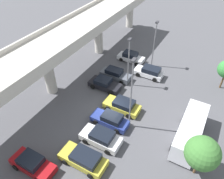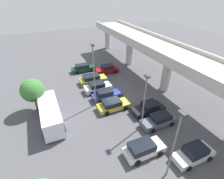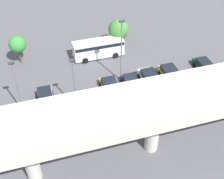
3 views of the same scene
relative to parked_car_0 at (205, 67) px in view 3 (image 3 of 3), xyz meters
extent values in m
plane|color=#4C4C51|center=(12.58, 1.30, -0.72)|extent=(106.12, 106.12, 0.00)
cube|color=#BCB7AD|center=(12.58, 10.50, 5.62)|extent=(49.52, 6.18, 0.90)
cube|color=#BCB7AD|center=(12.58, 7.56, 6.35)|extent=(49.52, 0.30, 0.55)
cube|color=#BCB7AD|center=(12.58, 13.44, 6.35)|extent=(49.52, 0.30, 0.55)
cylinder|color=#BCB7AD|center=(12.58, 10.50, 2.23)|extent=(1.43, 1.43, 5.89)
cylinder|color=#BCB7AD|center=(24.96, 10.50, 2.23)|extent=(1.43, 1.43, 5.89)
cube|color=#0C381E|center=(0.00, 0.08, -0.19)|extent=(1.71, 4.81, 0.72)
cube|color=black|center=(0.00, -0.19, 0.49)|extent=(1.57, 2.55, 0.64)
cylinder|color=black|center=(-0.88, 1.57, -0.41)|extent=(0.22, 0.61, 0.61)
cylinder|color=black|center=(0.88, 1.57, -0.41)|extent=(0.22, 0.61, 0.61)
cylinder|color=black|center=(-0.88, -1.41, -0.41)|extent=(0.22, 0.61, 0.61)
cylinder|color=black|center=(0.88, -1.41, -0.41)|extent=(0.22, 0.61, 0.61)
cube|color=maroon|center=(2.57, 4.17, -0.15)|extent=(1.86, 4.57, 0.76)
cube|color=black|center=(2.57, 4.29, 0.55)|extent=(1.71, 2.21, 0.64)
cylinder|color=black|center=(3.52, 2.75, -0.37)|extent=(0.22, 0.69, 0.69)
cylinder|color=black|center=(1.62, 2.75, -0.37)|extent=(0.22, 0.69, 0.69)
cylinder|color=black|center=(3.52, 5.59, -0.37)|extent=(0.22, 0.69, 0.69)
cylinder|color=black|center=(1.62, 5.59, -0.37)|extent=(0.22, 0.69, 0.69)
cube|color=gold|center=(5.42, 0.32, -0.18)|extent=(2.00, 4.81, 0.74)
cube|color=black|center=(5.42, -0.05, 0.51)|extent=(1.84, 2.74, 0.65)
cylinder|color=black|center=(4.40, 1.81, -0.41)|extent=(0.22, 0.61, 0.61)
cylinder|color=black|center=(6.44, 1.81, -0.41)|extent=(0.22, 0.61, 0.61)
cylinder|color=black|center=(4.40, -1.17, -0.41)|extent=(0.22, 0.61, 0.61)
cylinder|color=black|center=(6.44, -1.17, -0.41)|extent=(0.22, 0.61, 0.61)
cube|color=silver|center=(8.44, 0.10, -0.16)|extent=(1.97, 4.46, 0.76)
cube|color=black|center=(8.44, -0.09, 0.54)|extent=(1.81, 2.34, 0.63)
cylinder|color=black|center=(7.43, 1.48, -0.40)|extent=(0.22, 0.63, 0.63)
cylinder|color=black|center=(9.45, 1.48, -0.40)|extent=(0.22, 0.63, 0.63)
cylinder|color=black|center=(7.43, -1.29, -0.40)|extent=(0.22, 0.63, 0.63)
cylinder|color=black|center=(9.45, -1.29, -0.40)|extent=(0.22, 0.63, 0.63)
cube|color=navy|center=(11.18, 0.54, -0.19)|extent=(1.74, 4.48, 0.69)
cube|color=black|center=(11.18, 0.24, 0.49)|extent=(1.60, 2.28, 0.67)
cylinder|color=black|center=(10.29, 1.92, -0.39)|extent=(0.22, 0.66, 0.66)
cylinder|color=black|center=(12.08, 1.92, -0.39)|extent=(0.22, 0.66, 0.66)
cylinder|color=black|center=(10.29, -0.85, -0.39)|extent=(0.22, 0.66, 0.66)
cylinder|color=black|center=(12.08, -0.85, -0.39)|extent=(0.22, 0.66, 0.66)
cube|color=gold|center=(14.02, 0.40, -0.21)|extent=(1.97, 4.58, 0.64)
cube|color=black|center=(14.02, 0.13, 0.44)|extent=(1.81, 2.47, 0.65)
cylinder|color=black|center=(13.01, 1.82, -0.38)|extent=(0.22, 0.67, 0.67)
cylinder|color=black|center=(15.03, 1.82, -0.38)|extent=(0.22, 0.67, 0.67)
cylinder|color=black|center=(13.01, -1.02, -0.38)|extent=(0.22, 0.67, 0.67)
cylinder|color=black|center=(15.03, -1.02, -0.38)|extent=(0.22, 0.67, 0.67)
cube|color=black|center=(16.70, 4.42, -0.19)|extent=(1.99, 4.56, 0.68)
cube|color=black|center=(16.70, 4.70, 0.46)|extent=(1.83, 2.09, 0.61)
cylinder|color=black|center=(17.71, 3.00, -0.37)|extent=(0.22, 0.70, 0.70)
cylinder|color=black|center=(15.68, 3.00, -0.37)|extent=(0.22, 0.70, 0.70)
cylinder|color=black|center=(17.71, 5.83, -0.37)|extent=(0.22, 0.70, 0.70)
cylinder|color=black|center=(15.68, 5.83, -0.37)|extent=(0.22, 0.70, 0.70)
cube|color=#515660|center=(19.40, 4.18, -0.17)|extent=(1.73, 4.56, 0.76)
cube|color=black|center=(19.40, 4.43, 0.52)|extent=(1.59, 2.36, 0.62)
cylinder|color=black|center=(20.29, 2.77, -0.41)|extent=(0.22, 0.60, 0.60)
cylinder|color=black|center=(18.52, 2.77, -0.41)|extent=(0.22, 0.60, 0.60)
cylinder|color=black|center=(20.29, 5.60, -0.41)|extent=(0.22, 0.60, 0.60)
cylinder|color=black|center=(18.52, 5.60, -0.41)|extent=(0.22, 0.60, 0.60)
cube|color=silver|center=(22.38, 0.13, -0.19)|extent=(1.85, 4.32, 0.69)
cube|color=black|center=(22.38, -0.23, 0.50)|extent=(1.70, 2.56, 0.69)
cylinder|color=black|center=(21.43, 1.47, -0.39)|extent=(0.22, 0.66, 0.66)
cylinder|color=black|center=(23.32, 1.47, -0.39)|extent=(0.22, 0.66, 0.66)
cylinder|color=black|center=(21.43, -1.20, -0.39)|extent=(0.22, 0.66, 0.66)
cylinder|color=black|center=(23.32, -1.20, -0.39)|extent=(0.22, 0.66, 0.66)
cube|color=silver|center=(24.95, 4.29, -0.20)|extent=(1.77, 4.37, 0.70)
cube|color=black|center=(24.95, 4.42, 0.50)|extent=(1.63, 2.21, 0.70)
cylinder|color=black|center=(25.86, 2.93, -0.41)|extent=(0.22, 0.60, 0.60)
cylinder|color=black|center=(24.04, 2.93, -0.41)|extent=(0.22, 0.60, 0.60)
cylinder|color=black|center=(25.86, 5.64, -0.41)|extent=(0.22, 0.60, 0.60)
cylinder|color=black|center=(24.04, 5.64, -0.41)|extent=(0.22, 0.60, 0.60)
cube|color=silver|center=(13.37, -8.07, 0.70)|extent=(7.49, 2.26, 2.34)
cube|color=black|center=(13.37, -8.07, 1.53)|extent=(7.34, 2.31, 0.52)
cylinder|color=black|center=(11.05, -9.22, -0.28)|extent=(0.87, 0.29, 0.87)
cylinder|color=black|center=(11.05, -6.91, -0.28)|extent=(0.87, 0.29, 0.87)
cylinder|color=black|center=(15.69, -9.22, -0.28)|extent=(0.87, 0.29, 0.87)
cylinder|color=black|center=(15.69, -6.91, -0.28)|extent=(0.87, 0.29, 0.87)
cylinder|color=slate|center=(18.91, 1.99, 2.80)|extent=(0.16, 0.16, 7.03)
cube|color=#333338|center=(18.91, 1.99, 6.42)|extent=(0.70, 0.35, 0.20)
cylinder|color=slate|center=(12.01, -1.57, 3.73)|extent=(0.16, 0.16, 8.88)
cube|color=#333338|center=(12.01, -1.57, 8.27)|extent=(0.70, 0.35, 0.20)
cylinder|color=slate|center=(25.27, 0.76, 2.88)|extent=(0.16, 0.16, 7.19)
cube|color=#333338|center=(25.27, 0.76, 6.57)|extent=(0.70, 0.35, 0.20)
cylinder|color=brown|center=(9.71, -9.61, 0.20)|extent=(0.24, 0.24, 1.82)
sphere|color=#3D7533|center=(9.71, -9.61, 2.44)|extent=(3.14, 3.14, 3.14)
cylinder|color=brown|center=(24.67, -9.82, 0.34)|extent=(0.24, 0.24, 2.10)
sphere|color=#337F38|center=(24.67, -9.82, 2.43)|extent=(2.45, 2.45, 2.45)
camera|label=1|loc=(-3.82, -8.07, 18.89)|focal=35.00mm
camera|label=2|loc=(32.29, -7.97, 14.61)|focal=28.00mm
camera|label=3|loc=(22.95, 29.96, 26.06)|focal=50.00mm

